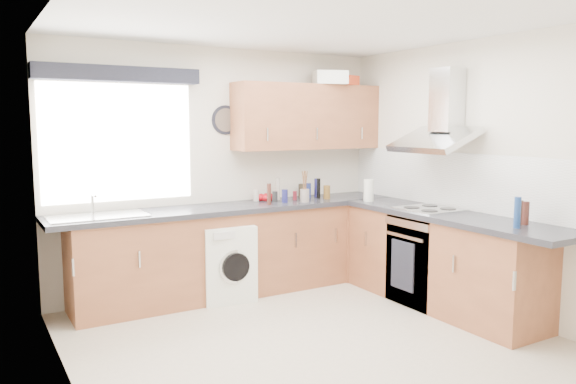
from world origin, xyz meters
TOP-DOWN VIEW (x-y plane):
  - ground_plane at (0.00, 0.00)m, footprint 3.60×3.60m
  - ceiling at (0.00, 0.00)m, footprint 3.60×3.60m
  - wall_back at (0.00, 1.80)m, footprint 3.60×0.02m
  - wall_front at (0.00, -1.80)m, footprint 3.60×0.02m
  - wall_left at (-1.80, 0.00)m, footprint 0.02×3.60m
  - wall_right at (1.80, 0.00)m, footprint 0.02×3.60m
  - window at (-1.05, 1.79)m, footprint 1.40×0.02m
  - window_blind at (-1.05, 1.70)m, footprint 1.50×0.18m
  - splashback at (1.79, 0.30)m, footprint 0.01×3.00m
  - base_cab_back at (-0.10, 1.51)m, footprint 3.00×0.58m
  - base_cab_corner at (1.50, 1.50)m, footprint 0.60×0.60m
  - base_cab_right at (1.51, 0.15)m, footprint 0.58×2.10m
  - worktop_back at (0.00, 1.50)m, footprint 3.60×0.62m
  - worktop_right at (1.50, 0.00)m, footprint 0.62×2.42m
  - sink at (-1.33, 1.50)m, footprint 0.84×0.46m
  - oven at (1.50, 0.30)m, footprint 0.56×0.58m
  - hob_plate at (1.50, 0.30)m, footprint 0.52×0.52m
  - extractor_hood at (1.60, 0.30)m, footprint 0.52×0.78m
  - upper_cabinets at (0.95, 1.62)m, footprint 1.70×0.35m
  - washing_machine at (-0.15, 1.40)m, footprint 0.57×0.56m
  - wall_clock at (0.05, 1.78)m, footprint 0.30×0.04m
  - casserole at (1.17, 1.52)m, footprint 0.41×0.35m
  - storage_box at (1.40, 1.52)m, footprint 0.27×0.24m
  - utensil_pot at (0.75, 1.35)m, footprint 0.12×0.12m
  - kitchen_roll at (1.36, 1.05)m, footprint 0.13×0.13m
  - tomato_cluster at (0.44, 1.65)m, footprint 0.18×0.18m
  - jar_0 at (0.32, 1.35)m, footprint 0.04×0.04m
  - jar_1 at (0.48, 1.52)m, footprint 0.06×0.06m
  - jar_2 at (1.02, 1.51)m, footprint 0.04×0.04m
  - jar_3 at (0.74, 1.54)m, footprint 0.04×0.04m
  - jar_4 at (0.95, 1.60)m, footprint 0.05×0.05m
  - jar_5 at (0.91, 1.68)m, footprint 0.07×0.07m
  - jar_6 at (0.34, 1.66)m, footprint 0.06×0.06m
  - jar_7 at (1.08, 1.63)m, footprint 0.06×0.06m
  - jar_8 at (1.08, 1.43)m, footprint 0.07×0.07m
  - jar_9 at (0.55, 1.42)m, footprint 0.06×0.06m
  - jar_10 at (0.58, 1.64)m, footprint 0.05×0.05m
  - bottle_0 at (1.57, -0.64)m, footprint 0.06×0.06m
  - bottle_1 at (1.59, -0.68)m, footprint 0.06×0.06m
  - bottle_2 at (1.41, -0.74)m, footprint 0.05×0.05m

SIDE VIEW (x-z plane):
  - ground_plane at x=0.00m, z-range 0.00..0.00m
  - washing_machine at x=-0.15m, z-range 0.00..0.75m
  - oven at x=1.50m, z-range 0.00..0.85m
  - base_cab_back at x=-0.10m, z-range 0.00..0.86m
  - base_cab_corner at x=1.50m, z-range 0.00..0.86m
  - base_cab_right at x=1.51m, z-range 0.00..0.86m
  - worktop_back at x=0.00m, z-range 0.86..0.91m
  - worktop_right at x=1.50m, z-range 0.86..0.91m
  - hob_plate at x=1.50m, z-range 0.91..0.92m
  - tomato_cluster at x=0.44m, z-range 0.91..0.98m
  - sink at x=-1.33m, z-range 0.90..1.00m
  - jar_3 at x=0.74m, z-range 0.91..1.00m
  - jar_1 at x=0.48m, z-range 0.91..1.02m
  - jar_6 at x=0.34m, z-range 0.91..1.03m
  - utensil_pot at x=0.75m, z-range 0.91..1.04m
  - jar_9 at x=0.55m, z-range 0.91..1.05m
  - jar_8 at x=1.08m, z-range 0.91..1.06m
  - jar_5 at x=0.91m, z-range 0.91..1.06m
  - jar_4 at x=0.95m, z-range 0.91..1.07m
  - bottle_1 at x=1.59m, z-range 0.91..1.10m
  - bottle_0 at x=1.57m, z-range 0.91..1.11m
  - jar_7 at x=1.08m, z-range 0.91..1.12m
  - jar_0 at x=0.32m, z-range 0.91..1.13m
  - jar_2 at x=1.02m, z-range 0.91..1.13m
  - kitchen_roll at x=1.36m, z-range 0.91..1.14m
  - jar_10 at x=0.58m, z-range 0.91..1.15m
  - bottle_2 at x=1.41m, z-range 0.91..1.16m
  - splashback at x=1.79m, z-range 0.91..1.45m
  - wall_back at x=0.00m, z-range 0.00..2.50m
  - wall_front at x=0.00m, z-range 0.00..2.50m
  - wall_left at x=-1.80m, z-range 0.00..2.50m
  - wall_right at x=1.80m, z-range 0.00..2.50m
  - window at x=-1.05m, z-range 1.00..2.10m
  - wall_clock at x=0.05m, z-range 1.61..1.92m
  - extractor_hood at x=1.60m, z-range 1.44..2.10m
  - upper_cabinets at x=0.95m, z-range 1.45..2.15m
  - window_blind at x=-1.05m, z-range 2.11..2.25m
  - storage_box at x=1.40m, z-range 2.15..2.25m
  - casserole at x=1.17m, z-range 2.15..2.29m
  - ceiling at x=0.00m, z-range 2.49..2.51m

